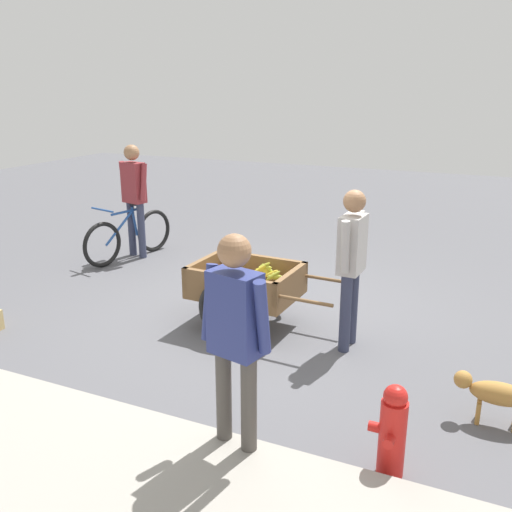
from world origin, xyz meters
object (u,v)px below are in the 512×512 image
Objects in this scene: bicycle at (129,236)px; fruit_cart at (247,287)px; bystander_person at (235,330)px; vendor_person at (352,256)px; dog at (494,393)px; cyclist_person at (134,190)px; fire_hydrant at (392,431)px; plastic_bucket at (284,278)px.

fruit_cart is at bearing 150.64° from bicycle.
bystander_person reaches higher than fruit_cart.
fruit_cart is 1.25m from vendor_person.
fruit_cart is 2.50× the size of dog.
dog is 2.12m from bystander_person.
cyclist_person is at bearing -24.24° from vendor_person.
cyclist_person is at bearing -37.33° from fire_hydrant.
plastic_bucket is at bearing -57.38° from fire_hydrant.
fruit_cart is 2.33m from bystander_person.
vendor_person reaches higher than fire_hydrant.
bicycle is 5.63m from fire_hydrant.
plastic_bucket is (1.20, -1.32, -0.83)m from vendor_person.
bystander_person reaches higher than plastic_bucket.
dog is (-5.16, 2.39, -0.08)m from bicycle.
dog is 1.09m from fire_hydrant.
fire_hydrant is at bearing 142.67° from cyclist_person.
bicycle is 0.97× the size of cyclist_person.
fire_hydrant is (-4.56, 3.30, -0.02)m from bicycle.
vendor_person reaches higher than fruit_cart.
cyclist_person is at bearing -46.65° from bystander_person.
vendor_person is 1.96m from plastic_bucket.
bicycle is (2.65, -1.49, -0.08)m from fruit_cart.
fruit_cart is 1.00× the size of cyclist_person.
bicycle is 2.61m from plastic_bucket.
bystander_person reaches higher than bicycle.
bicycle reaches higher than dog.
vendor_person is at bearing -96.80° from bystander_person.
bystander_person is (-0.90, 2.08, 0.54)m from fruit_cart.
dog is at bearing 139.80° from plastic_bucket.
vendor_person is at bearing -31.83° from dog.
plastic_bucket is (-2.55, 0.37, -0.90)m from cyclist_person.
fruit_cart is at bearing -19.82° from dog.
plastic_bucket is (0.06, -1.27, -0.31)m from fruit_cart.
fruit_cart reaches higher than fire_hydrant.
fruit_cart is at bearing -66.68° from bystander_person.
bystander_person reaches higher than dog.
bicycle is at bearing -22.16° from vendor_person.
fruit_cart is 2.68m from dog.
cyclist_person reaches higher than bicycle.
dog is 2.43× the size of plastic_bucket.
fruit_cart is 3.14m from cyclist_person.
dog is (-1.37, 0.85, -0.68)m from vendor_person.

